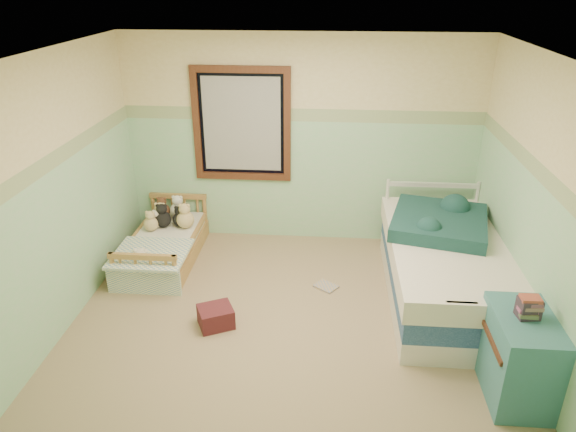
# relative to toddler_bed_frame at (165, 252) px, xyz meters

# --- Properties ---
(floor) EXTENTS (4.20, 3.60, 0.02)m
(floor) POSITION_rel_toddler_bed_frame_xyz_m (1.54, -1.05, -0.10)
(floor) COLOR #7C6B58
(floor) RESTS_ON ground
(ceiling) EXTENTS (4.20, 3.60, 0.02)m
(ceiling) POSITION_rel_toddler_bed_frame_xyz_m (1.54, -1.05, 2.42)
(ceiling) COLOR white
(ceiling) RESTS_ON wall_back
(wall_back) EXTENTS (4.20, 0.04, 2.50)m
(wall_back) POSITION_rel_toddler_bed_frame_xyz_m (1.54, 0.75, 1.16)
(wall_back) COLOR #D4C185
(wall_back) RESTS_ON floor
(wall_front) EXTENTS (4.20, 0.04, 2.50)m
(wall_front) POSITION_rel_toddler_bed_frame_xyz_m (1.54, -2.85, 1.16)
(wall_front) COLOR #D4C185
(wall_front) RESTS_ON floor
(wall_left) EXTENTS (0.04, 3.60, 2.50)m
(wall_left) POSITION_rel_toddler_bed_frame_xyz_m (-0.56, -1.05, 1.16)
(wall_left) COLOR #D4C185
(wall_left) RESTS_ON floor
(wall_right) EXTENTS (0.04, 3.60, 2.50)m
(wall_right) POSITION_rel_toddler_bed_frame_xyz_m (3.64, -1.05, 1.16)
(wall_right) COLOR #D4C185
(wall_right) RESTS_ON floor
(wainscot_mint) EXTENTS (4.20, 0.01, 1.50)m
(wainscot_mint) POSITION_rel_toddler_bed_frame_xyz_m (1.54, 0.74, 0.66)
(wainscot_mint) COLOR #89CF93
(wainscot_mint) RESTS_ON floor
(border_strip) EXTENTS (4.20, 0.01, 0.15)m
(border_strip) POSITION_rel_toddler_bed_frame_xyz_m (1.54, 0.74, 1.48)
(border_strip) COLOR #447047
(border_strip) RESTS_ON wall_back
(window_frame) EXTENTS (1.16, 0.06, 1.36)m
(window_frame) POSITION_rel_toddler_bed_frame_xyz_m (0.84, 0.71, 1.36)
(window_frame) COLOR #41200F
(window_frame) RESTS_ON wall_back
(window_blinds) EXTENTS (0.92, 0.01, 1.12)m
(window_blinds) POSITION_rel_toddler_bed_frame_xyz_m (0.84, 0.72, 1.36)
(window_blinds) COLOR #BBBBB6
(window_blinds) RESTS_ON window_frame
(toddler_bed_frame) EXTENTS (0.73, 1.45, 0.19)m
(toddler_bed_frame) POSITION_rel_toddler_bed_frame_xyz_m (0.00, 0.00, 0.00)
(toddler_bed_frame) COLOR #996634
(toddler_bed_frame) RESTS_ON floor
(toddler_mattress) EXTENTS (0.66, 1.39, 0.12)m
(toddler_mattress) POSITION_rel_toddler_bed_frame_xyz_m (0.00, 0.00, 0.15)
(toddler_mattress) COLOR silver
(toddler_mattress) RESTS_ON toddler_bed_frame
(patchwork_quilt) EXTENTS (0.79, 0.73, 0.03)m
(patchwork_quilt) POSITION_rel_toddler_bed_frame_xyz_m (0.00, -0.45, 0.23)
(patchwork_quilt) COLOR #79A1B5
(patchwork_quilt) RESTS_ON toddler_mattress
(plush_bed_brown) EXTENTS (0.19, 0.19, 0.19)m
(plush_bed_brown) POSITION_rel_toddler_bed_frame_xyz_m (-0.15, 0.50, 0.31)
(plush_bed_brown) COLOR brown
(plush_bed_brown) RESTS_ON toddler_mattress
(plush_bed_white) EXTENTS (0.20, 0.20, 0.20)m
(plush_bed_white) POSITION_rel_toddler_bed_frame_xyz_m (0.05, 0.50, 0.32)
(plush_bed_white) COLOR silver
(plush_bed_white) RESTS_ON toddler_mattress
(plush_bed_tan) EXTENTS (0.20, 0.20, 0.20)m
(plush_bed_tan) POSITION_rel_toddler_bed_frame_xyz_m (-0.10, 0.28, 0.31)
(plush_bed_tan) COLOR #DDBF83
(plush_bed_tan) RESTS_ON toddler_mattress
(plush_bed_dark) EXTENTS (0.18, 0.18, 0.18)m
(plush_bed_dark) POSITION_rel_toddler_bed_frame_xyz_m (0.13, 0.28, 0.30)
(plush_bed_dark) COLOR black
(plush_bed_dark) RESTS_ON toddler_mattress
(plush_floor_cream) EXTENTS (0.25, 0.25, 0.25)m
(plush_floor_cream) POSITION_rel_toddler_bed_frame_xyz_m (-0.11, -0.44, 0.03)
(plush_floor_cream) COLOR #F0E5CF
(plush_floor_cream) RESTS_ON floor
(plush_floor_tan) EXTENTS (0.23, 0.23, 0.23)m
(plush_floor_tan) POSITION_rel_toddler_bed_frame_xyz_m (-0.20, -0.47, 0.02)
(plush_floor_tan) COLOR #DDBF83
(plush_floor_tan) RESTS_ON floor
(twin_bed_frame) EXTENTS (1.09, 2.18, 0.22)m
(twin_bed_frame) POSITION_rel_toddler_bed_frame_xyz_m (3.09, -0.57, 0.02)
(twin_bed_frame) COLOR silver
(twin_bed_frame) RESTS_ON floor
(twin_boxspring) EXTENTS (1.09, 2.18, 0.22)m
(twin_boxspring) POSITION_rel_toddler_bed_frame_xyz_m (3.09, -0.57, 0.24)
(twin_boxspring) COLOR navy
(twin_boxspring) RESTS_ON twin_bed_frame
(twin_mattress) EXTENTS (1.13, 2.22, 0.22)m
(twin_mattress) POSITION_rel_toddler_bed_frame_xyz_m (3.09, -0.57, 0.46)
(twin_mattress) COLOR silver
(twin_mattress) RESTS_ON twin_boxspring
(teal_blanket) EXTENTS (1.13, 1.17, 0.14)m
(teal_blanket) POSITION_rel_toddler_bed_frame_xyz_m (3.04, -0.27, 0.64)
(teal_blanket) COLOR #153F39
(teal_blanket) RESTS_ON twin_mattress
(dresser) EXTENTS (0.45, 0.72, 0.72)m
(dresser) POSITION_rel_toddler_bed_frame_xyz_m (3.41, -1.90, 0.27)
(dresser) COLOR teal
(dresser) RESTS_ON floor
(book_stack) EXTENTS (0.17, 0.14, 0.16)m
(book_stack) POSITION_rel_toddler_bed_frame_xyz_m (3.41, -1.89, 0.71)
(book_stack) COLOR #421F25
(book_stack) RESTS_ON dresser
(red_pillow) EXTENTS (0.40, 0.38, 0.20)m
(red_pillow) POSITION_rel_toddler_bed_frame_xyz_m (0.86, -1.22, 0.00)
(red_pillow) COLOR maroon
(red_pillow) RESTS_ON floor
(floor_book) EXTENTS (0.29, 0.28, 0.02)m
(floor_book) POSITION_rel_toddler_bed_frame_xyz_m (1.90, -0.46, -0.08)
(floor_book) COLOR gold
(floor_book) RESTS_ON floor
(extra_plush_0) EXTENTS (0.20, 0.20, 0.20)m
(extra_plush_0) POSITION_rel_toddler_bed_frame_xyz_m (-0.07, 0.24, 0.31)
(extra_plush_0) COLOR black
(extra_plush_0) RESTS_ON toddler_mattress
(extra_plush_1) EXTENTS (0.17, 0.17, 0.17)m
(extra_plush_1) POSITION_rel_toddler_bed_frame_xyz_m (-0.18, 0.13, 0.30)
(extra_plush_1) COLOR #DDBF83
(extra_plush_1) RESTS_ON toddler_mattress
(extra_plush_2) EXTENTS (0.17, 0.17, 0.17)m
(extra_plush_2) POSITION_rel_toddler_bed_frame_xyz_m (0.18, 0.29, 0.30)
(extra_plush_2) COLOR #F0E5CF
(extra_plush_2) RESTS_ON toddler_mattress
(extra_plush_3) EXTENTS (0.17, 0.17, 0.17)m
(extra_plush_3) POSITION_rel_toddler_bed_frame_xyz_m (0.16, 0.37, 0.30)
(extra_plush_3) COLOR brown
(extra_plush_3) RESTS_ON toddler_mattress
(extra_plush_4) EXTENTS (0.21, 0.21, 0.21)m
(extra_plush_4) POSITION_rel_toddler_bed_frame_xyz_m (0.21, 0.24, 0.32)
(extra_plush_4) COLOR #DDBF83
(extra_plush_4) RESTS_ON toddler_mattress
(extra_plush_5) EXTENTS (0.15, 0.15, 0.15)m
(extra_plush_5) POSITION_rel_toddler_bed_frame_xyz_m (-0.13, 0.23, 0.29)
(extra_plush_5) COLOR #F0E5CF
(extra_plush_5) RESTS_ON toddler_mattress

